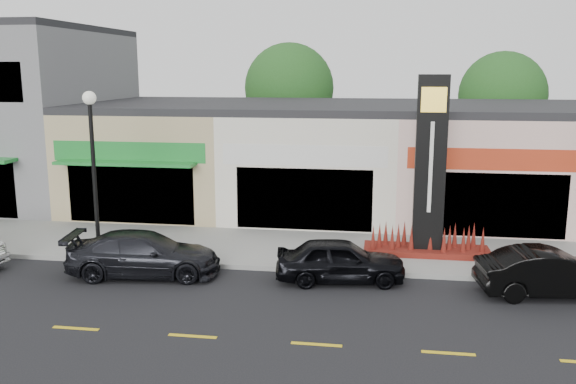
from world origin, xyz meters
name	(u,v)px	position (x,y,z in m)	size (l,w,h in m)	color
ground	(328,298)	(0.00, 0.00, 0.00)	(120.00, 120.00, 0.00)	black
sidewalk	(338,250)	(0.00, 4.35, 0.07)	(52.00, 4.30, 0.15)	gray
curb	(333,271)	(0.00, 2.10, 0.07)	(52.00, 0.20, 0.15)	gray
shop_beige	(171,153)	(-8.50, 11.46, 2.40)	(7.00, 10.85, 4.80)	tan
shop_cream	(317,156)	(-1.50, 11.47, 2.40)	(7.00, 10.01, 4.80)	white
shop_pink_w	(474,159)	(5.50, 11.47, 2.40)	(7.00, 10.01, 4.80)	beige
tree_rear_west	(289,88)	(-4.00, 19.50, 5.22)	(5.20, 5.20, 7.83)	#382619
tree_rear_mid	(502,95)	(8.00, 19.50, 4.88)	(4.80, 4.80, 7.29)	#382619
lamp_west_near	(93,157)	(-8.00, 2.50, 3.48)	(0.44, 0.44, 5.47)	black
pylon_sign	(429,192)	(3.00, 4.20, 2.27)	(4.20, 1.30, 6.00)	#58160F
car_dark_sedan	(144,254)	(-5.81, 1.07, 0.68)	(4.70, 1.91, 1.36)	black
car_black_sedan	(340,260)	(0.25, 1.42, 0.66)	(3.88, 1.56, 1.32)	black
car_black_conv	(551,273)	(6.22, 1.12, 0.67)	(4.09, 1.43, 1.35)	black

